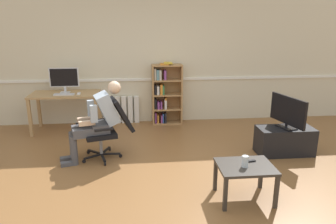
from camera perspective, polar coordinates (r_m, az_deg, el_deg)
ground_plane at (r=4.58m, az=-0.86°, el=-11.48°), size 18.00×18.00×0.00m
back_wall at (r=6.75m, az=-2.79°, el=9.51°), size 12.00×0.13×2.70m
computer_desk at (r=6.52m, az=-17.84°, el=2.31°), size 1.29×0.67×0.76m
imac_monitor at (r=6.52m, az=-18.03°, el=5.74°), size 0.56×0.14×0.48m
keyboard at (r=6.36m, az=-18.05°, el=3.01°), size 0.38×0.12×0.02m
computer_mouse at (r=6.32m, az=-15.60°, el=3.19°), size 0.06×0.10×0.03m
bookshelf at (r=6.67m, az=-0.56°, el=3.21°), size 0.62×0.30×1.30m
radiator at (r=6.84m, az=-8.37°, el=0.40°), size 0.76×0.08×0.58m
office_chair at (r=5.10m, az=-10.27°, el=-2.44°), size 0.83×0.67×0.96m
person_seated at (r=5.03m, az=-12.49°, el=-1.24°), size 0.99×0.55×1.22m
tv_stand at (r=5.57m, az=20.07°, el=-4.82°), size 0.90×0.43×0.45m
tv_screen at (r=5.43m, az=20.57°, el=0.05°), size 0.27×0.77×0.51m
coffee_table at (r=4.02m, az=13.60°, el=-10.05°), size 0.66×0.53×0.44m
drinking_glass at (r=3.92m, az=13.57°, el=-8.55°), size 0.08×0.08×0.14m
spare_remote at (r=4.09m, az=14.35°, el=-8.47°), size 0.15×0.06×0.02m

